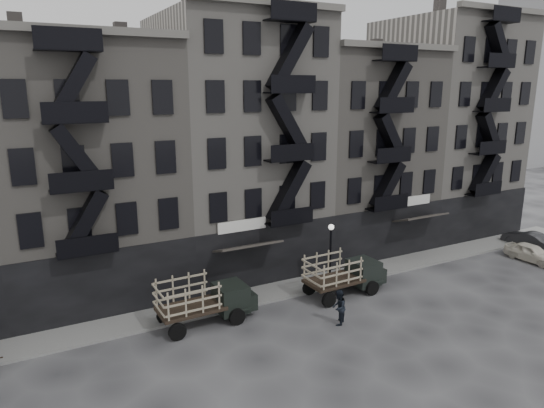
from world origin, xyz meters
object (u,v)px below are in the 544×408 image
stake_truck_west (204,297)px  car_far (527,239)px  pedestrian_mid (339,307)px  stake_truck_east (344,271)px  car_east (531,253)px

stake_truck_west → car_far: size_ratio=1.38×
stake_truck_west → pedestrian_mid: stake_truck_west is taller
stake_truck_east → car_east: stake_truck_east is taller
car_east → pedestrian_mid: size_ratio=1.92×
stake_truck_west → car_east: stake_truck_west is taller
stake_truck_east → pedestrian_mid: (-2.57, -3.05, -0.53)m
stake_truck_east → car_far: size_ratio=1.37×
car_east → pedestrian_mid: bearing=-178.7°
stake_truck_west → pedestrian_mid: bearing=-30.3°
stake_truck_west → car_far: bearing=-1.4°
car_east → car_far: bearing=36.2°
stake_truck_west → car_far: 27.40m
stake_truck_west → stake_truck_east: size_ratio=1.01×
stake_truck_east → pedestrian_mid: stake_truck_east is taller
stake_truck_east → car_east: (15.72, -1.76, -0.87)m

